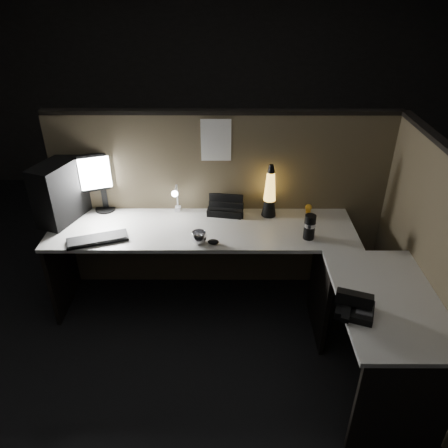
{
  "coord_description": "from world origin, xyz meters",
  "views": [
    {
      "loc": [
        0.02,
        -2.21,
        2.44
      ],
      "look_at": [
        0.02,
        0.35,
        0.91
      ],
      "focal_mm": 35.0,
      "sensor_mm": 36.0,
      "label": 1
    }
  ],
  "objects_px": {
    "keyboard": "(98,239)",
    "desk_phone": "(354,305)",
    "pc_tower": "(61,191)",
    "monitor": "(101,176)",
    "lava_lamp": "(270,195)"
  },
  "relations": [
    {
      "from": "keyboard",
      "to": "desk_phone",
      "type": "xyz_separation_m",
      "value": [
        1.65,
        -0.74,
        0.04
      ]
    },
    {
      "from": "desk_phone",
      "to": "pc_tower",
      "type": "bearing_deg",
      "value": 171.43
    },
    {
      "from": "monitor",
      "to": "desk_phone",
      "type": "height_order",
      "value": "monitor"
    },
    {
      "from": "monitor",
      "to": "keyboard",
      "type": "relative_size",
      "value": 1.11
    },
    {
      "from": "pc_tower",
      "to": "monitor",
      "type": "bearing_deg",
      "value": 48.17
    },
    {
      "from": "monitor",
      "to": "keyboard",
      "type": "height_order",
      "value": "monitor"
    },
    {
      "from": "monitor",
      "to": "desk_phone",
      "type": "distance_m",
      "value": 2.1
    },
    {
      "from": "lava_lamp",
      "to": "keyboard",
      "type": "bearing_deg",
      "value": -163.3
    },
    {
      "from": "monitor",
      "to": "lava_lamp",
      "type": "height_order",
      "value": "monitor"
    },
    {
      "from": "pc_tower",
      "to": "desk_phone",
      "type": "distance_m",
      "value": 2.25
    },
    {
      "from": "monitor",
      "to": "desk_phone",
      "type": "relative_size",
      "value": 1.87
    },
    {
      "from": "keyboard",
      "to": "monitor",
      "type": "bearing_deg",
      "value": 77.47
    },
    {
      "from": "pc_tower",
      "to": "desk_phone",
      "type": "relative_size",
      "value": 1.82
    },
    {
      "from": "lava_lamp",
      "to": "desk_phone",
      "type": "relative_size",
      "value": 1.68
    },
    {
      "from": "pc_tower",
      "to": "monitor",
      "type": "xyz_separation_m",
      "value": [
        0.28,
        0.14,
        0.06
      ]
    }
  ]
}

